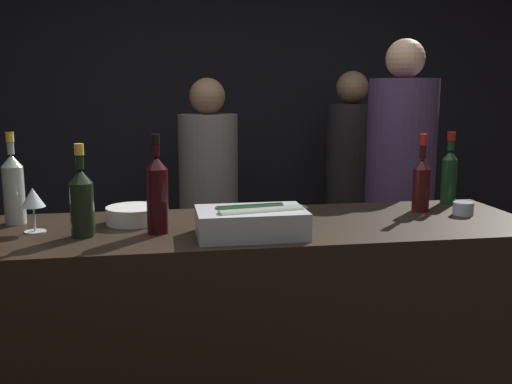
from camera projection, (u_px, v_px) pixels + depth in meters
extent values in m
cube|color=black|center=(210.00, 114.00, 4.08)|extent=(6.40, 0.06, 2.80)
cube|color=black|center=(257.00, 354.00, 2.28)|extent=(2.15, 0.67, 1.06)
cube|color=#B7BABF|center=(251.00, 223.00, 2.01)|extent=(0.38, 0.24, 0.10)
cylinder|color=#9EA899|center=(261.00, 218.00, 1.97)|extent=(0.31, 0.12, 0.07)
cylinder|color=#143319|center=(250.00, 214.00, 2.04)|extent=(0.25, 0.10, 0.07)
cylinder|color=white|center=(134.00, 215.00, 2.20)|extent=(0.21, 0.21, 0.06)
cylinder|color=gray|center=(134.00, 208.00, 2.20)|extent=(0.17, 0.17, 0.01)
cylinder|color=silver|center=(35.00, 231.00, 2.07)|extent=(0.08, 0.08, 0.00)
cylinder|color=silver|center=(34.00, 219.00, 2.06)|extent=(0.01, 0.01, 0.09)
cone|color=silver|center=(33.00, 197.00, 2.04)|extent=(0.08, 0.08, 0.07)
cylinder|color=silver|center=(463.00, 208.00, 2.35)|extent=(0.08, 0.08, 0.05)
sphere|color=#F4C66B|center=(463.00, 208.00, 2.35)|extent=(0.04, 0.04, 0.04)
cylinder|color=black|center=(82.00, 210.00, 1.99)|extent=(0.08, 0.08, 0.19)
cone|color=black|center=(80.00, 176.00, 1.97)|extent=(0.08, 0.08, 0.05)
cylinder|color=black|center=(79.00, 156.00, 1.96)|extent=(0.03, 0.03, 0.09)
cylinder|color=gold|center=(79.00, 149.00, 1.95)|extent=(0.03, 0.03, 0.04)
cylinder|color=#380F0F|center=(421.00, 190.00, 2.41)|extent=(0.07, 0.07, 0.18)
cone|color=#380F0F|center=(422.00, 164.00, 2.39)|extent=(0.07, 0.07, 0.04)
cylinder|color=#380F0F|center=(423.00, 146.00, 2.38)|extent=(0.03, 0.03, 0.10)
cylinder|color=red|center=(424.00, 140.00, 2.37)|extent=(0.03, 0.03, 0.05)
cylinder|color=#9EA899|center=(14.00, 195.00, 2.18)|extent=(0.08, 0.08, 0.22)
cone|color=#9EA899|center=(11.00, 161.00, 2.15)|extent=(0.08, 0.08, 0.05)
cylinder|color=#9EA899|center=(10.00, 143.00, 2.14)|extent=(0.03, 0.03, 0.08)
cylinder|color=gold|center=(10.00, 137.00, 2.14)|extent=(0.03, 0.03, 0.04)
cylinder|color=#143319|center=(449.00, 182.00, 2.57)|extent=(0.07, 0.07, 0.20)
cone|color=#143319|center=(450.00, 155.00, 2.55)|extent=(0.07, 0.07, 0.04)
cylinder|color=#143319|center=(451.00, 141.00, 2.54)|extent=(0.03, 0.03, 0.08)
cylinder|color=maroon|center=(452.00, 136.00, 2.53)|extent=(0.04, 0.04, 0.04)
cylinder|color=black|center=(157.00, 201.00, 2.03)|extent=(0.08, 0.08, 0.23)
cone|color=black|center=(156.00, 163.00, 2.01)|extent=(0.08, 0.08, 0.05)
cylinder|color=black|center=(156.00, 145.00, 2.00)|extent=(0.03, 0.03, 0.08)
cylinder|color=black|center=(155.00, 139.00, 2.00)|extent=(0.03, 0.03, 0.04)
cube|color=black|center=(210.00, 287.00, 3.52)|extent=(0.26, 0.19, 0.74)
cylinder|color=slate|center=(209.00, 173.00, 3.39)|extent=(0.35, 0.35, 0.69)
sphere|color=#997051|center=(207.00, 96.00, 3.31)|extent=(0.21, 0.21, 0.21)
cube|color=black|center=(347.00, 265.00, 3.91)|extent=(0.24, 0.18, 0.77)
cylinder|color=black|center=(350.00, 158.00, 3.78)|extent=(0.32, 0.32, 0.71)
sphere|color=#997051|center=(352.00, 87.00, 3.70)|extent=(0.21, 0.21, 0.21)
cube|color=black|center=(395.00, 292.00, 3.28)|extent=(0.28, 0.21, 0.86)
cylinder|color=#473356|center=(401.00, 150.00, 3.13)|extent=(0.38, 0.38, 0.77)
sphere|color=tan|center=(405.00, 59.00, 3.05)|extent=(0.21, 0.21, 0.21)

